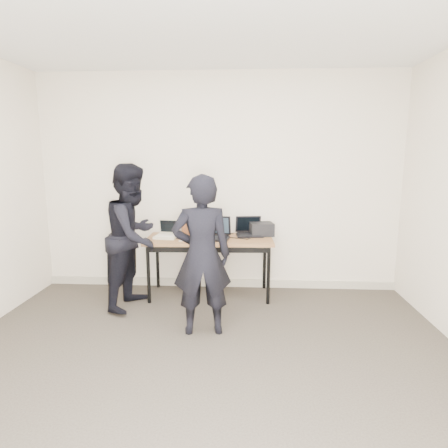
# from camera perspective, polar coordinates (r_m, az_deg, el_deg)

# --- Properties ---
(room) EXTENTS (4.60, 4.60, 2.80)m
(room) POSITION_cam_1_polar(r_m,az_deg,el_deg) (2.48, -4.34, 2.42)
(room) COLOR #3E382F
(room) RESTS_ON ground
(desk) EXTENTS (1.52, 0.70, 0.72)m
(desk) POSITION_cam_1_polar(r_m,az_deg,el_deg) (4.49, -2.24, -2.90)
(desk) COLOR brown
(desk) RESTS_ON ground
(laptop_beige) EXTENTS (0.29, 0.28, 0.21)m
(laptop_beige) POSITION_cam_1_polar(r_m,az_deg,el_deg) (4.56, -8.70, -1.51)
(laptop_beige) COLOR beige
(laptop_beige) RESTS_ON desk
(laptop_center) EXTENTS (0.37, 0.36, 0.26)m
(laptop_center) POSITION_cam_1_polar(r_m,az_deg,el_deg) (4.45, -1.32, -1.47)
(laptop_center) COLOR black
(laptop_center) RESTS_ON desk
(laptop_right) EXTENTS (0.35, 0.33, 0.23)m
(laptop_right) POSITION_cam_1_polar(r_m,az_deg,el_deg) (4.63, 3.82, -1.09)
(laptop_right) COLOR black
(laptop_right) RESTS_ON desk
(leather_satchel) EXTENTS (0.37, 0.19, 0.25)m
(leather_satchel) POSITION_cam_1_polar(r_m,az_deg,el_deg) (4.69, -4.18, -0.01)
(leather_satchel) COLOR brown
(leather_satchel) RESTS_ON desk
(tissue) EXTENTS (0.14, 0.12, 0.08)m
(tissue) POSITION_cam_1_polar(r_m,az_deg,el_deg) (4.67, -3.84, 1.89)
(tissue) COLOR white
(tissue) RESTS_ON leather_satchel
(equipment_box) EXTENTS (0.31, 0.28, 0.16)m
(equipment_box) POSITION_cam_1_polar(r_m,az_deg,el_deg) (4.63, 5.74, -0.77)
(equipment_box) COLOR black
(equipment_box) RESTS_ON desk
(power_brick) EXTENTS (0.09, 0.06, 0.03)m
(power_brick) POSITION_cam_1_polar(r_m,az_deg,el_deg) (4.34, -5.36, -2.41)
(power_brick) COLOR black
(power_brick) RESTS_ON desk
(cables) EXTENTS (1.15, 0.46, 0.01)m
(cables) POSITION_cam_1_polar(r_m,az_deg,el_deg) (4.48, -1.65, -2.11)
(cables) COLOR black
(cables) RESTS_ON desk
(person_typist) EXTENTS (0.61, 0.45, 1.53)m
(person_typist) POSITION_cam_1_polar(r_m,az_deg,el_deg) (3.53, -3.41, -4.84)
(person_typist) COLOR black
(person_typist) RESTS_ON ground
(person_observer) EXTENTS (0.77, 0.90, 1.61)m
(person_observer) POSITION_cam_1_polar(r_m,az_deg,el_deg) (4.29, -13.64, -1.83)
(person_observer) COLOR black
(person_observer) RESTS_ON ground
(baseboard) EXTENTS (4.50, 0.03, 0.10)m
(baseboard) POSITION_cam_1_polar(r_m,az_deg,el_deg) (4.97, -0.76, -8.93)
(baseboard) COLOR #B2AA94
(baseboard) RESTS_ON ground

